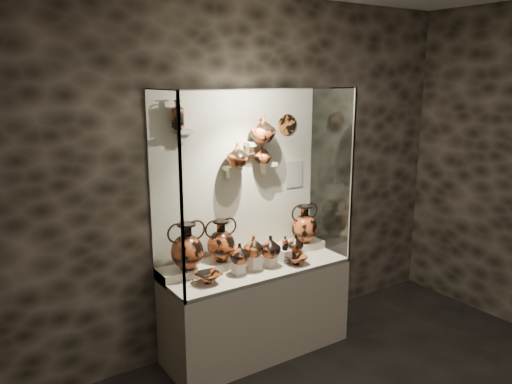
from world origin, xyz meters
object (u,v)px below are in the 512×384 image
Objects in this scene: amphora_left at (187,246)px; kylix_left at (208,277)px; lekythos_tall at (178,113)px; ovoid_vase_a at (238,155)px; amphora_right at (304,224)px; ovoid_vase_c at (262,154)px; jug_a at (239,253)px; jug_b at (254,246)px; kylix_right at (296,259)px; amphora_mid at (221,241)px; jug_c at (270,247)px; jug_e at (295,243)px; lekythos_small at (285,242)px; ovoid_vase_b at (263,129)px.

kylix_left is at bearing -82.88° from amphora_left.
lekythos_tall is 1.28× the size of ovoid_vase_a.
ovoid_vase_c is at bearing 173.36° from amphora_right.
jug_a is 0.15m from jug_b.
kylix_right is at bearing -135.95° from amphora_right.
lekythos_tall reaches higher than jug_b.
amphora_mid is 1.39× the size of lekythos_tall.
amphora_left is 1.09× the size of amphora_mid.
jug_c is 0.30m from jug_e.
jug_b is 0.94× the size of jug_c.
jug_b is 0.34m from lekythos_small.
jug_a is at bearing -164.65° from jug_e.
amphora_mid is 2.12× the size of jug_a.
kylix_right is at bearing -109.79° from jug_e.
jug_a is at bearing -71.26° from amphora_mid.
jug_e is at bearing -18.22° from lekythos_small.
ovoid_vase_b reaches higher than kylix_right.
jug_c is 0.28m from kylix_right.
amphora_mid is 2.53× the size of lekythos_small.
ovoid_vase_b is 0.24m from ovoid_vase_c.
amphora_left is at bearing 146.05° from lekythos_small.
jug_b is at bearing -12.41° from kylix_left.
lekythos_tall reaches higher than ovoid_vase_b.
jug_b is 1.17× the size of jug_e.
kylix_left is (-0.81, -0.03, -0.14)m from lekythos_small.
jug_e is 0.75× the size of ovoid_vase_a.
amphora_right is at bearing 4.87° from lekythos_small.
jug_a is 0.57m from kylix_right.
jug_a is 0.93m from ovoid_vase_c.
lekythos_tall is (-0.94, 0.38, 1.32)m from kylix_right.
jug_a is 0.66× the size of kylix_left.
kylix_right is 1.19× the size of ovoid_vase_a.
amphora_left is 1.69× the size of ovoid_vase_b.
jug_c is at bearing 161.21° from lekythos_small.
kylix_right is at bearing -55.74° from ovoid_vase_b.
kylix_left is at bearing -125.24° from ovoid_vase_a.
jug_c is 1.41m from lekythos_tall.
lekythos_tall is at bearing -160.85° from ovoid_vase_a.
ovoid_vase_a is (0.53, -0.05, -0.38)m from lekythos_tall.
ovoid_vase_b reaches higher than amphora_mid.
lekythos_tall is at bearing 176.35° from kylix_right.
lekythos_small is 0.59× the size of kylix_right.
kylix_right is at bearing -32.52° from lekythos_tall.
lekythos_small reaches higher than kylix_right.
lekythos_tall reaches higher than amphora_left.
kylix_right is (0.55, -0.08, -0.14)m from jug_a.
jug_e is 0.60× the size of kylix_left.
lekythos_small is (0.55, -0.20, -0.06)m from amphora_mid.
jug_a is at bearing -95.22° from ovoid_vase_a.
amphora_right is at bearing 20.22° from ovoid_vase_a.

